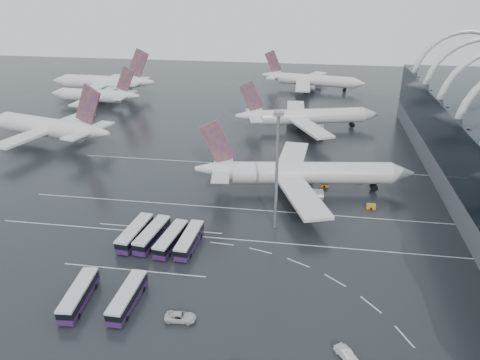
# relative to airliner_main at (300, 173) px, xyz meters

# --- Properties ---
(ground) EXTENTS (420.00, 420.00, 0.00)m
(ground) POSITION_rel_airliner_main_xyz_m (-5.73, -24.77, -4.74)
(ground) COLOR black
(ground) RESTS_ON ground
(lane_marking_near) EXTENTS (120.00, 0.25, 0.01)m
(lane_marking_near) POSITION_rel_airliner_main_xyz_m (-5.73, -26.77, -4.74)
(lane_marking_near) COLOR silver
(lane_marking_near) RESTS_ON ground
(lane_marking_mid) EXTENTS (120.00, 0.25, 0.01)m
(lane_marking_mid) POSITION_rel_airliner_main_xyz_m (-5.73, -12.77, -4.74)
(lane_marking_mid) COLOR silver
(lane_marking_mid) RESTS_ON ground
(lane_marking_far) EXTENTS (120.00, 0.25, 0.01)m
(lane_marking_far) POSITION_rel_airliner_main_xyz_m (-5.73, 15.23, -4.74)
(lane_marking_far) COLOR silver
(lane_marking_far) RESTS_ON ground
(bus_bay_line_south) EXTENTS (28.00, 0.25, 0.01)m
(bus_bay_line_south) POSITION_rel_airliner_main_xyz_m (-29.73, -40.77, -4.74)
(bus_bay_line_south) COLOR silver
(bus_bay_line_south) RESTS_ON ground
(bus_bay_line_north) EXTENTS (28.00, 0.25, 0.01)m
(bus_bay_line_north) POSITION_rel_airliner_main_xyz_m (-29.73, -24.77, -4.74)
(bus_bay_line_north) COLOR silver
(bus_bay_line_north) RESTS_ON ground
(airliner_main) EXTENTS (55.88, 48.56, 18.93)m
(airliner_main) POSITION_rel_airliner_main_xyz_m (0.00, 0.00, 0.00)
(airliner_main) COLOR silver
(airliner_main) RESTS_ON ground
(airliner_gate_b) EXTENTS (51.39, 45.54, 18.05)m
(airliner_gate_b) POSITION_rel_airliner_main_xyz_m (-0.25, 52.44, -0.22)
(airliner_gate_b) COLOR silver
(airliner_gate_b) RESTS_ON ground
(airliner_gate_c) EXTENTS (49.75, 45.25, 17.77)m
(airliner_gate_c) POSITION_rel_airliner_main_xyz_m (0.26, 115.49, -0.30)
(airliner_gate_c) COLOR silver
(airliner_gate_c) RESTS_ON ground
(jet_remote_west) EXTENTS (49.08, 39.81, 21.51)m
(jet_remote_west) POSITION_rel_airliner_main_xyz_m (-81.88, 23.34, 0.81)
(jet_remote_west) COLOR silver
(jet_remote_west) RESTS_ON ground
(jet_remote_mid) EXTENTS (40.30, 32.47, 17.56)m
(jet_remote_mid) POSITION_rel_airliner_main_xyz_m (-87.45, 70.41, -0.21)
(jet_remote_mid) COLOR silver
(jet_remote_mid) RESTS_ON ground
(jet_remote_far) EXTENTS (49.29, 39.65, 21.54)m
(jet_remote_far) POSITION_rel_airliner_main_xyz_m (-92.41, 90.21, 0.82)
(jet_remote_far) COLOR silver
(jet_remote_far) RESTS_ON ground
(bus_row_near_a) EXTENTS (3.97, 13.04, 3.16)m
(bus_row_near_a) POSITION_rel_airliner_main_xyz_m (-33.22, -30.29, -3.00)
(bus_row_near_a) COLOR #28143F
(bus_row_near_a) RESTS_ON ground
(bus_row_near_b) EXTENTS (4.39, 12.81, 3.09)m
(bus_row_near_b) POSITION_rel_airliner_main_xyz_m (-29.45, -30.37, -3.04)
(bus_row_near_b) COLOR #28143F
(bus_row_near_b) RESTS_ON ground
(bus_row_near_c) EXTENTS (4.22, 12.44, 3.00)m
(bus_row_near_c) POSITION_rel_airliner_main_xyz_m (-25.13, -31.30, -3.09)
(bus_row_near_c) COLOR #28143F
(bus_row_near_c) RESTS_ON ground
(bus_row_near_d) EXTENTS (3.38, 12.37, 3.02)m
(bus_row_near_d) POSITION_rel_airliner_main_xyz_m (-21.26, -31.14, -3.08)
(bus_row_near_d) COLOR #28143F
(bus_row_near_d) RESTS_ON ground
(bus_row_far_a) EXTENTS (3.85, 12.54, 3.04)m
(bus_row_far_a) POSITION_rel_airliner_main_xyz_m (-35.35, -51.35, -3.07)
(bus_row_far_a) COLOR #28143F
(bus_row_far_a) RESTS_ON ground
(bus_row_far_c) EXTENTS (3.05, 12.17, 2.99)m
(bus_row_far_c) POSITION_rel_airliner_main_xyz_m (-26.98, -50.60, -3.10)
(bus_row_far_c) COLOR #28143F
(bus_row_far_c) RESTS_ON ground
(van_curve_a) EXTENTS (5.20, 2.64, 1.41)m
(van_curve_a) POSITION_rel_airliner_main_xyz_m (-17.14, -52.97, -4.04)
(van_curve_a) COLOR silver
(van_curve_a) RESTS_ON ground
(van_curve_c) EXTENTS (3.72, 4.25, 1.39)m
(van_curve_c) POSITION_rel_airliner_main_xyz_m (9.01, -57.10, -4.05)
(van_curve_c) COLOR silver
(van_curve_c) RESTS_ON ground
(floodlight_mast) EXTENTS (2.02, 2.02, 26.35)m
(floodlight_mast) POSITION_rel_airliner_main_xyz_m (-4.66, -20.32, 11.83)
(floodlight_mast) COLOR gray
(floodlight_mast) RESTS_ON ground
(gse_cart_belly_a) EXTENTS (2.09, 1.24, 1.14)m
(gse_cart_belly_a) POSITION_rel_airliner_main_xyz_m (17.28, -7.79, -4.17)
(gse_cart_belly_a) COLOR orange
(gse_cart_belly_a) RESTS_ON ground
(gse_cart_belly_b) EXTENTS (2.03, 1.20, 1.11)m
(gse_cart_belly_b) POSITION_rel_airliner_main_xyz_m (15.56, 9.09, -4.19)
(gse_cart_belly_b) COLOR slate
(gse_cart_belly_b) RESTS_ON ground
(gse_cart_belly_c) EXTENTS (2.14, 1.26, 1.16)m
(gse_cart_belly_c) POSITION_rel_airliner_main_xyz_m (0.73, -3.24, -4.16)
(gse_cart_belly_c) COLOR orange
(gse_cart_belly_c) RESTS_ON ground
(gse_cart_belly_e) EXTENTS (2.09, 1.24, 1.14)m
(gse_cart_belly_e) POSITION_rel_airliner_main_xyz_m (6.37, 3.22, -4.17)
(gse_cart_belly_e) COLOR orange
(gse_cart_belly_e) RESTS_ON ground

